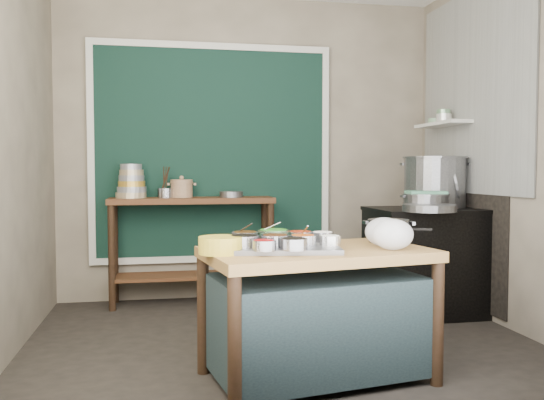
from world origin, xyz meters
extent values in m
cube|color=#28231F|center=(0.00, 0.00, -0.01)|extent=(3.50, 3.00, 0.02)
cube|color=gray|center=(0.00, 1.51, 1.40)|extent=(3.50, 0.02, 2.80)
cube|color=gray|center=(-1.76, 0.00, 1.40)|extent=(0.02, 3.00, 2.80)
cube|color=gray|center=(1.76, 0.00, 1.40)|extent=(0.02, 3.00, 2.80)
cube|color=black|center=(-0.35, 1.47, 1.35)|extent=(2.10, 0.02, 1.90)
cube|color=#B2B2AA|center=(1.74, 0.55, 1.85)|extent=(0.02, 1.70, 1.70)
cube|color=black|center=(1.74, 0.65, 0.70)|extent=(0.01, 1.30, 1.30)
cube|color=beige|center=(1.63, 0.85, 1.60)|extent=(0.22, 0.70, 0.03)
cube|color=olive|center=(0.05, -0.75, 0.38)|extent=(1.35, 0.92, 0.75)
cube|color=#4E2816|center=(-0.55, 1.28, 0.47)|extent=(1.45, 0.40, 0.95)
cube|color=black|center=(1.35, 0.55, 0.42)|extent=(0.90, 0.68, 0.85)
cube|color=black|center=(1.35, 0.55, 0.86)|extent=(0.92, 0.69, 0.03)
cube|color=gray|center=(-0.15, -0.77, 0.76)|extent=(0.66, 0.52, 0.03)
cylinder|color=gray|center=(-0.05, -0.81, 0.81)|extent=(0.15, 0.15, 0.06)
cylinder|color=gray|center=(-0.34, -0.63, 0.81)|extent=(0.16, 0.16, 0.06)
cylinder|color=gray|center=(-0.37, -0.80, 0.81)|extent=(0.17, 0.17, 0.06)
cylinder|color=gray|center=(-0.18, -0.63, 0.81)|extent=(0.18, 0.18, 0.07)
cylinder|color=silver|center=(0.11, -0.81, 0.80)|extent=(0.12, 0.12, 0.05)
cylinder|color=gray|center=(0.11, -0.65, 0.81)|extent=(0.13, 0.13, 0.06)
cylinder|color=gray|center=(-0.21, -0.81, 0.81)|extent=(0.16, 0.16, 0.06)
cylinder|color=gray|center=(-0.29, -0.95, 0.80)|extent=(0.13, 0.13, 0.05)
cylinder|color=gray|center=(-0.02, -0.63, 0.81)|extent=(0.15, 0.15, 0.06)
cylinder|color=gray|center=(-0.13, -0.95, 0.81)|extent=(0.15, 0.15, 0.06)
cylinder|color=gold|center=(-0.50, -0.84, 0.80)|extent=(0.31, 0.31, 0.09)
ellipsoid|color=white|center=(0.45, -0.87, 0.84)|extent=(0.25, 0.22, 0.17)
ellipsoid|color=white|center=(0.46, -0.71, 0.83)|extent=(0.27, 0.25, 0.17)
cylinder|color=tan|center=(-1.07, 1.31, 0.97)|extent=(0.26, 0.26, 0.05)
cylinder|color=gray|center=(-1.07, 1.31, 1.02)|extent=(0.25, 0.25, 0.05)
cylinder|color=gold|center=(-1.07, 1.31, 1.07)|extent=(0.23, 0.23, 0.05)
cylinder|color=gray|center=(-1.07, 1.31, 1.12)|extent=(0.22, 0.22, 0.05)
cylinder|color=tan|center=(-1.07, 1.31, 1.17)|extent=(0.21, 0.21, 0.05)
cylinder|color=gray|center=(-1.07, 1.31, 1.22)|extent=(0.19, 0.19, 0.05)
cylinder|color=gray|center=(-0.78, 1.30, 0.99)|extent=(0.19, 0.19, 0.08)
cylinder|color=gray|center=(-0.20, 1.26, 0.98)|extent=(0.27, 0.27, 0.05)
cylinder|color=gray|center=(1.59, 0.59, 1.09)|extent=(0.24, 0.43, 0.42)
cube|color=#509469|center=(1.28, 0.44, 1.02)|extent=(0.33, 0.27, 0.02)
cylinder|color=gray|center=(1.19, 0.18, 0.91)|extent=(0.53, 0.53, 0.05)
cylinder|color=silver|center=(1.63, 0.84, 1.63)|extent=(0.14, 0.14, 0.04)
cylinder|color=silver|center=(1.63, 0.84, 1.67)|extent=(0.13, 0.13, 0.04)
cylinder|color=gray|center=(1.63, 0.84, 1.71)|extent=(0.12, 0.12, 0.04)
cylinder|color=gray|center=(1.63, 0.99, 1.64)|extent=(0.16, 0.16, 0.05)
camera|label=1|loc=(-0.81, -3.88, 1.20)|focal=38.00mm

